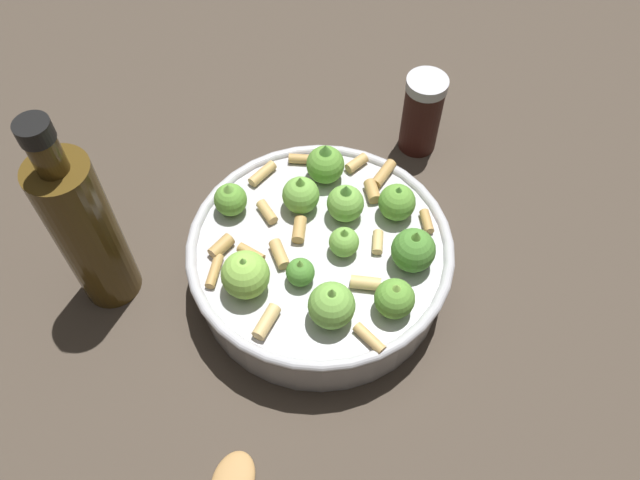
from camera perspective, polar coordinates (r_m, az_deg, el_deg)
ground_plane at (r=0.66m, az=-0.00°, el=-3.39°), size 2.40×2.40×0.00m
cooking_pan at (r=0.63m, az=0.10°, el=-1.52°), size 0.26×0.26×0.11m
pepper_shaker at (r=0.75m, az=9.04°, el=11.02°), size 0.05×0.05×0.10m
olive_oil_bottle at (r=0.61m, az=-20.08°, el=0.85°), size 0.06×0.06×0.23m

